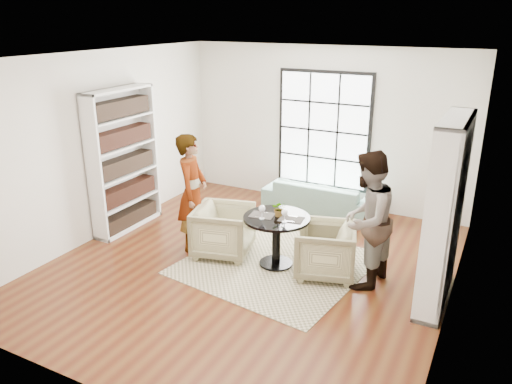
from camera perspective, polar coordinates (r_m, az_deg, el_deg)
The scene contains 16 objects.
ground at distance 7.48m, azimuth -0.65°, elevation -8.37°, with size 6.00×6.00×0.00m, color #5A3215.
room_shell at distance 7.44m, azimuth 1.27°, elevation 1.98°, with size 6.00×6.01×6.00m.
rug at distance 7.52m, azimuth 2.29°, elevation -8.19°, with size 2.45×2.45×0.01m, color #C1B291.
pedestal_table at distance 7.26m, azimuth 2.35°, elevation -4.40°, with size 0.97×0.97×0.77m.
sofa at distance 9.35m, azimuth 7.40°, elevation -0.59°, with size 2.09×0.82×0.61m, color gray.
armchair_left at distance 7.67m, azimuth -3.71°, elevation -4.43°, with size 0.83×0.86×0.78m, color tan.
armchair_right at distance 7.14m, azimuth 7.88°, elevation -6.60°, with size 0.81×0.83×0.76m, color tan.
person_left at distance 7.75m, azimuth -7.29°, elevation -0.06°, with size 0.67×0.44×1.84m, color gray.
person_right at distance 6.77m, azimuth 12.49°, elevation -3.17°, with size 0.92×0.71×1.89m, color gray.
placemat_left at distance 7.22m, azimuth 0.70°, elevation -2.67°, with size 0.34×0.26×0.01m, color #292724.
placemat_right at distance 7.10m, azimuth 4.04°, elevation -3.12°, with size 0.34×0.26×0.01m, color #292724.
cutlery_left at distance 7.22m, azimuth 0.70°, elevation -2.61°, with size 0.14×0.22×0.01m, color silver, non-canonical shape.
cutlery_right at distance 7.10m, azimuth 4.04°, elevation -3.06°, with size 0.14×0.22×0.01m, color silver, non-canonical shape.
wine_glass_left at distance 7.05m, azimuth 0.69°, elevation -1.95°, with size 0.10×0.10×0.21m.
wine_glass_right at distance 6.95m, azimuth 3.29°, elevation -2.39°, with size 0.09×0.09×0.20m.
flower_centerpiece at distance 7.16m, azimuth 2.69°, elevation -1.91°, with size 0.21×0.18×0.23m, color gray.
Camera 1 is at (3.10, -5.83, 3.52)m, focal length 35.00 mm.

